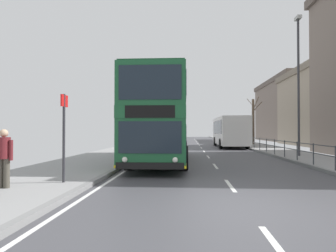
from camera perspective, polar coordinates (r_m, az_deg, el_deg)
The scene contains 10 objects.
ground at distance 6.63m, azimuth 9.26°, elevation -15.48°, with size 15.80×140.00×0.20m.
double_decker_bus_main at distance 15.32m, azimuth -1.32°, elevation 1.21°, with size 2.87×10.51×4.34m.
background_bus_far_lane at distance 30.03m, azimuth 12.19°, elevation -0.98°, with size 2.73×9.41×3.02m.
pedestrian_railing_far_kerb at distance 20.30m, azimuth 20.51°, elevation -3.41°, with size 0.05×27.53×0.97m.
pedestrian_companion at distance 9.03m, azimuth -29.98°, elevation -5.02°, with size 0.55×0.36×1.60m.
bus_stop_sign_near at distance 9.21m, azimuth -20.07°, elevation -0.37°, with size 0.08×0.44×2.67m.
street_lamp_far_side at distance 19.81m, azimuth 24.60°, elevation 9.10°, with size 0.28×0.60×8.71m.
bare_tree_far_00 at distance 34.36m, azimuth 16.70°, elevation 1.23°, with size 1.92×2.44×5.41m.
background_building_00 at distance 37.76m, azimuth 30.11°, elevation 3.31°, with size 9.35×11.89×8.76m.
background_building_01 at distance 50.34m, azimuth 23.77°, elevation 2.88°, with size 8.36×18.35×9.87m.
Camera 1 is at (-1.30, -6.39, 1.71)m, focal length 30.52 mm.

